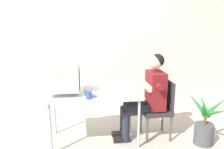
{
  "coord_description": "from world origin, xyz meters",
  "views": [
    {
      "loc": [
        -0.19,
        -3.23,
        1.77
      ],
      "look_at": [
        0.26,
        0.0,
        0.99
      ],
      "focal_mm": 38.28,
      "sensor_mm": 36.0,
      "label": 1
    }
  ],
  "objects_px": {
    "keyboard": "(90,91)",
    "desk_mug": "(89,95)",
    "person_seated": "(148,94)",
    "crt_monitor": "(64,78)",
    "office_chair": "(160,106)",
    "potted_plant": "(205,124)",
    "desk": "(94,97)"
  },
  "relations": [
    {
      "from": "keyboard",
      "to": "person_seated",
      "type": "relative_size",
      "value": 0.38
    },
    {
      "from": "keyboard",
      "to": "desk_mug",
      "type": "relative_size",
      "value": 4.58
    },
    {
      "from": "crt_monitor",
      "to": "potted_plant",
      "type": "distance_m",
      "value": 2.08
    },
    {
      "from": "keyboard",
      "to": "desk_mug",
      "type": "height_order",
      "value": "desk_mug"
    },
    {
      "from": "desk",
      "to": "keyboard",
      "type": "bearing_deg",
      "value": 158.49
    },
    {
      "from": "crt_monitor",
      "to": "office_chair",
      "type": "xyz_separation_m",
      "value": [
        1.38,
        0.02,
        -0.49
      ]
    },
    {
      "from": "crt_monitor",
      "to": "keyboard",
      "type": "bearing_deg",
      "value": 8.93
    },
    {
      "from": "desk",
      "to": "office_chair",
      "type": "height_order",
      "value": "office_chair"
    },
    {
      "from": "potted_plant",
      "to": "desk_mug",
      "type": "bearing_deg",
      "value": 178.27
    },
    {
      "from": "person_seated",
      "to": "crt_monitor",
      "type": "bearing_deg",
      "value": -178.83
    },
    {
      "from": "desk_mug",
      "to": "office_chair",
      "type": "bearing_deg",
      "value": 13.37
    },
    {
      "from": "desk",
      "to": "crt_monitor",
      "type": "xyz_separation_m",
      "value": [
        -0.4,
        -0.03,
        0.29
      ]
    },
    {
      "from": "desk",
      "to": "keyboard",
      "type": "distance_m",
      "value": 0.1
    },
    {
      "from": "crt_monitor",
      "to": "desk",
      "type": "bearing_deg",
      "value": 4.9
    },
    {
      "from": "person_seated",
      "to": "office_chair",
      "type": "bearing_deg",
      "value": 0.0
    },
    {
      "from": "desk",
      "to": "potted_plant",
      "type": "relative_size",
      "value": 1.7
    },
    {
      "from": "keyboard",
      "to": "potted_plant",
      "type": "height_order",
      "value": "keyboard"
    },
    {
      "from": "keyboard",
      "to": "desk_mug",
      "type": "bearing_deg",
      "value": -95.77
    },
    {
      "from": "potted_plant",
      "to": "crt_monitor",
      "type": "bearing_deg",
      "value": 171.86
    },
    {
      "from": "keyboard",
      "to": "desk_mug",
      "type": "distance_m",
      "value": 0.29
    },
    {
      "from": "keyboard",
      "to": "potted_plant",
      "type": "bearing_deg",
      "value": -11.74
    },
    {
      "from": "potted_plant",
      "to": "person_seated",
      "type": "bearing_deg",
      "value": 158.34
    },
    {
      "from": "office_chair",
      "to": "desk_mug",
      "type": "xyz_separation_m",
      "value": [
        -1.07,
        -0.25,
        0.31
      ]
    },
    {
      "from": "crt_monitor",
      "to": "keyboard",
      "type": "height_order",
      "value": "crt_monitor"
    },
    {
      "from": "desk",
      "to": "keyboard",
      "type": "height_order",
      "value": "keyboard"
    },
    {
      "from": "potted_plant",
      "to": "office_chair",
      "type": "bearing_deg",
      "value": 151.76
    },
    {
      "from": "person_seated",
      "to": "potted_plant",
      "type": "relative_size",
      "value": 1.67
    },
    {
      "from": "desk",
      "to": "person_seated",
      "type": "bearing_deg",
      "value": -0.72
    },
    {
      "from": "office_chair",
      "to": "potted_plant",
      "type": "xyz_separation_m",
      "value": [
        0.56,
        -0.3,
        -0.19
      ]
    },
    {
      "from": "crt_monitor",
      "to": "potted_plant",
      "type": "bearing_deg",
      "value": -8.14
    },
    {
      "from": "crt_monitor",
      "to": "desk_mug",
      "type": "height_order",
      "value": "crt_monitor"
    },
    {
      "from": "crt_monitor",
      "to": "office_chair",
      "type": "relative_size",
      "value": 0.48
    }
  ]
}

